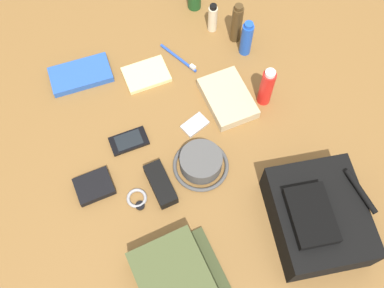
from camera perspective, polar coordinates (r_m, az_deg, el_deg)
ground_plane at (r=1.42m, az=0.00°, el=-0.93°), size 2.64×2.02×0.02m
backpack at (r=1.31m, az=15.89°, el=-9.03°), size 0.35×0.31×0.15m
toiletry_pouch at (r=1.25m, az=-1.86°, el=-17.57°), size 0.25×0.23×0.08m
bucket_hat at (r=1.36m, az=1.23°, el=-2.40°), size 0.18×0.18×0.06m
lotion_bottle at (r=1.64m, az=2.68°, el=15.94°), size 0.03×0.03×0.12m
cologne_bottle at (r=1.60m, az=5.79°, el=15.23°), size 0.04×0.04×0.16m
deodorant_spray at (r=1.57m, az=7.05°, el=13.36°), size 0.04×0.04×0.15m
sunscreen_spray at (r=1.45m, az=9.60°, el=7.25°), size 0.04×0.04×0.16m
paperback_novel at (r=1.58m, az=-14.16°, el=8.66°), size 0.14×0.22×0.02m
cell_phone at (r=1.43m, az=-8.16°, el=0.39°), size 0.07×0.12×0.01m
media_player at (r=1.44m, az=0.36°, el=2.50°), size 0.07×0.09×0.01m
wristwatch at (r=1.35m, az=-7.08°, el=-7.09°), size 0.07×0.06×0.01m
toothbrush at (r=1.58m, az=-1.51°, el=10.89°), size 0.16×0.07×0.02m
wallet at (r=1.38m, az=-12.53°, el=-5.36°), size 0.09×0.11×0.02m
notepad at (r=1.55m, az=-5.93°, el=8.92°), size 0.12×0.16×0.02m
folded_towel at (r=1.48m, az=4.63°, el=5.92°), size 0.21×0.15×0.04m
sunglasses_case at (r=1.34m, az=-4.08°, el=-5.21°), size 0.14×0.06×0.04m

